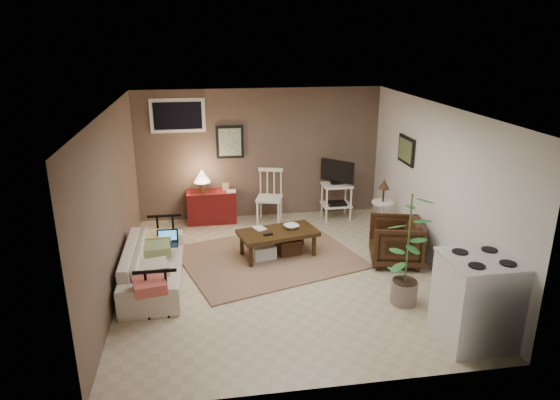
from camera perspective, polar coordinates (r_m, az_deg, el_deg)
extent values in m
plane|color=#C1B293|center=(7.35, 0.18, -8.39)|extent=(5.00, 5.00, 0.00)
cube|color=black|center=(9.15, -5.75, 6.61)|extent=(0.50, 0.03, 0.60)
cube|color=black|center=(8.40, 14.24, 5.54)|extent=(0.03, 0.60, 0.45)
cube|color=white|center=(9.05, -11.62, 9.42)|extent=(0.96, 0.03, 0.60)
cube|color=#997559|center=(7.82, -1.30, -6.54)|extent=(3.04, 2.71, 0.02)
cube|color=#36240E|center=(7.72, -0.25, -3.78)|extent=(1.29, 0.86, 0.06)
cylinder|color=#36240E|center=(7.45, -3.33, -6.43)|extent=(0.06, 0.06, 0.38)
cylinder|color=#36240E|center=(7.80, 3.91, -5.25)|extent=(0.06, 0.06, 0.38)
cylinder|color=#36240E|center=(7.84, -4.39, -5.11)|extent=(0.06, 0.06, 0.38)
cylinder|color=#36240E|center=(8.18, 2.54, -4.05)|extent=(0.06, 0.06, 0.38)
cube|color=black|center=(7.55, -1.39, -3.94)|extent=(0.16, 0.08, 0.02)
cube|color=#442A18|center=(7.88, 0.96, -5.33)|extent=(0.40, 0.37, 0.26)
cube|color=silver|center=(7.75, -1.97, -5.93)|extent=(0.40, 0.37, 0.22)
imported|color=beige|center=(7.15, -14.30, -6.41)|extent=(0.57, 1.96, 0.76)
cube|color=black|center=(7.37, -12.71, -5.01)|extent=(0.30, 0.21, 0.02)
cube|color=black|center=(7.43, -12.72, -3.95)|extent=(0.30, 0.02, 0.19)
cube|color=#308ADB|center=(7.42, -12.72, -3.98)|extent=(0.25, 0.00, 0.15)
cube|color=maroon|center=(9.25, -7.81, -0.77)|extent=(0.88, 0.39, 0.59)
cylinder|color=olive|center=(9.09, -8.84, 1.44)|extent=(0.10, 0.10, 0.20)
cone|color=beige|center=(9.03, -8.91, 2.75)|extent=(0.29, 0.29, 0.24)
cube|color=tan|center=(9.16, -6.26, 1.50)|extent=(0.12, 0.02, 0.15)
cube|color=white|center=(9.08, -1.23, 0.18)|extent=(0.55, 0.55, 0.04)
cylinder|color=white|center=(9.01, -2.59, -1.63)|extent=(0.04, 0.04, 0.45)
cylinder|color=white|center=(8.96, -0.18, -1.73)|extent=(0.04, 0.04, 0.45)
cylinder|color=white|center=(9.37, -2.22, -0.82)|extent=(0.04, 0.04, 0.45)
cylinder|color=white|center=(9.32, 0.10, -0.92)|extent=(0.04, 0.04, 0.45)
cube|color=white|center=(9.13, -1.08, 3.49)|extent=(0.44, 0.16, 0.06)
cube|color=white|center=(9.30, 6.51, 1.71)|extent=(0.53, 0.43, 0.04)
cube|color=white|center=(9.42, 6.42, -0.52)|extent=(0.53, 0.43, 0.03)
cylinder|color=white|center=(9.17, 5.35, -0.57)|extent=(0.03, 0.03, 0.67)
cylinder|color=white|center=(9.29, 8.10, -0.42)|extent=(0.03, 0.03, 0.67)
cylinder|color=white|center=(9.51, 4.81, 0.14)|extent=(0.03, 0.03, 0.67)
cylinder|color=white|center=(9.62, 7.48, 0.28)|extent=(0.03, 0.03, 0.67)
cube|color=black|center=(9.29, 6.52, 1.99)|extent=(0.24, 0.13, 0.03)
cube|color=black|center=(9.23, 6.57, 3.31)|extent=(0.52, 0.50, 0.40)
cube|color=#EF8D5D|center=(9.23, 6.57, 3.31)|extent=(0.42, 0.40, 0.33)
cube|color=black|center=(9.37, 6.50, -0.51)|extent=(0.34, 0.24, 0.10)
cylinder|color=white|center=(8.86, 11.43, -3.80)|extent=(0.26, 0.26, 0.03)
cylinder|color=white|center=(8.76, 11.55, -2.07)|extent=(0.05, 0.05, 0.56)
cylinder|color=white|center=(8.66, 11.67, -0.28)|extent=(0.37, 0.37, 0.03)
cylinder|color=black|center=(8.62, 11.73, 0.60)|extent=(0.03, 0.03, 0.24)
cone|color=#3E2819|center=(8.57, 11.81, 1.79)|extent=(0.19, 0.19, 0.17)
imported|color=black|center=(7.73, 13.07, -4.42)|extent=(0.85, 0.88, 0.76)
cylinder|color=gray|center=(6.75, 13.97, -10.17)|extent=(0.34, 0.34, 0.30)
cylinder|color=#4C602D|center=(6.43, 14.48, -4.30)|extent=(0.02, 0.02, 1.18)
cube|color=silver|center=(6.07, 21.61, -10.71)|extent=(0.77, 0.72, 0.99)
cube|color=silver|center=(5.85, 22.21, -6.30)|extent=(0.80, 0.74, 0.03)
cylinder|color=black|center=(5.62, 21.58, -7.01)|extent=(0.18, 0.18, 0.01)
cylinder|color=black|center=(5.80, 24.62, -6.61)|extent=(0.18, 0.18, 0.01)
cylinder|color=black|center=(5.89, 19.89, -5.59)|extent=(0.18, 0.18, 0.01)
cylinder|color=black|center=(6.07, 22.83, -5.26)|extent=(0.18, 0.18, 0.01)
imported|color=#36240E|center=(7.78, 1.31, -2.45)|extent=(0.24, 0.12, 0.23)
imported|color=#36240E|center=(7.72, -2.89, -2.67)|extent=(0.15, 0.08, 0.22)
imported|color=#36240E|center=(9.06, -6.15, 1.59)|extent=(0.17, 0.04, 0.22)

